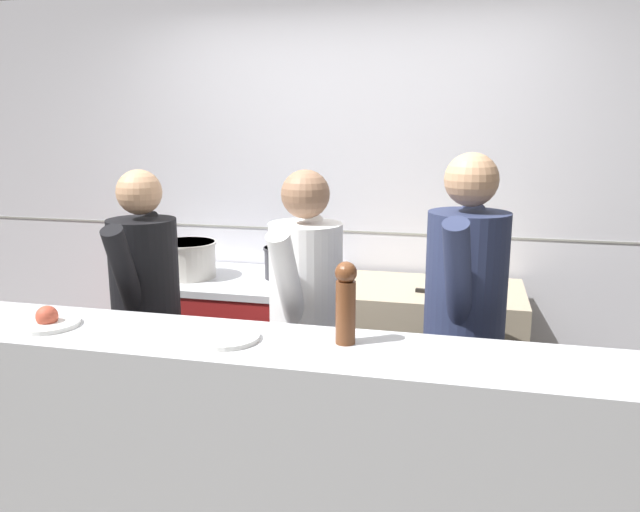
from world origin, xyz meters
The scene contains 13 objects.
wall_back_tiled centered at (0.00, 1.58, 1.30)m, with size 8.00×0.06×2.60m.
oven_range centered at (-0.57, 1.18, 0.46)m, with size 1.12×0.71×0.91m.
prep_counter centered at (0.54, 1.18, 0.46)m, with size 1.02×0.65×0.92m.
pass_counter centered at (-0.04, -0.18, 0.52)m, with size 2.75×0.45×1.04m.
stock_pot centered at (-0.90, 1.12, 1.02)m, with size 0.35×0.35×0.21m.
sauce_pot centered at (-0.32, 1.24, 1.01)m, with size 0.26×0.26×0.19m.
chefs_knife centered at (0.60, 1.06, 0.92)m, with size 0.35×0.08×0.02m.
plated_dish_main centered at (-0.87, -0.20, 1.06)m, with size 0.24×0.24×0.09m.
plated_dish_appetiser centered at (-0.14, -0.19, 1.05)m, with size 0.26×0.26×0.02m.
pepper_mill centered at (0.30, -0.12, 1.20)m, with size 0.08×0.08×0.30m.
chef_head_cook centered at (-0.79, 0.41, 0.89)m, with size 0.36×0.70×1.61m.
chef_sous centered at (0.02, 0.39, 0.90)m, with size 0.37×0.71×1.62m.
chef_line centered at (0.72, 0.43, 0.95)m, with size 0.40×0.75×1.70m.
Camera 1 is at (0.71, -2.22, 1.84)m, focal length 35.00 mm.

